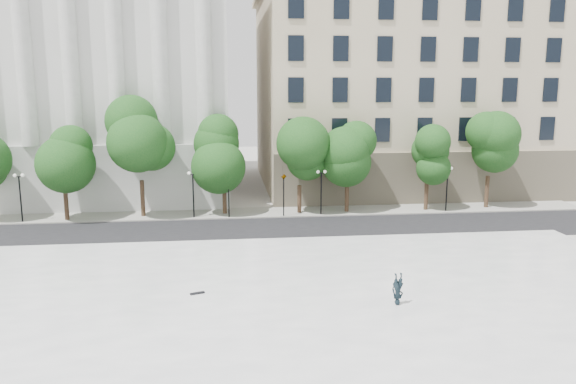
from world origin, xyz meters
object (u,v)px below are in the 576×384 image
object	(u,v)px
traffic_light_east	(284,174)
skateboard	(197,293)
traffic_light_west	(228,174)
person_lying	(397,300)

from	to	relation	value
traffic_light_east	skateboard	world-z (taller)	traffic_light_east
traffic_light_west	skateboard	size ratio (longest dim) A/B	5.70
traffic_light_east	person_lying	size ratio (longest dim) A/B	2.67
traffic_light_west	person_lying	xyz separation A→B (m)	(8.08, -21.22, -3.11)
traffic_light_west	person_lying	bearing A→B (deg)	-69.16
person_lying	traffic_light_east	bearing A→B (deg)	91.84
traffic_light_west	skateboard	world-z (taller)	traffic_light_west
person_lying	skateboard	xyz separation A→B (m)	(-9.86, 2.55, -0.18)
traffic_light_west	traffic_light_east	xyz separation A→B (m)	(4.65, 0.00, -0.01)
traffic_light_east	traffic_light_west	bearing A→B (deg)	180.00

